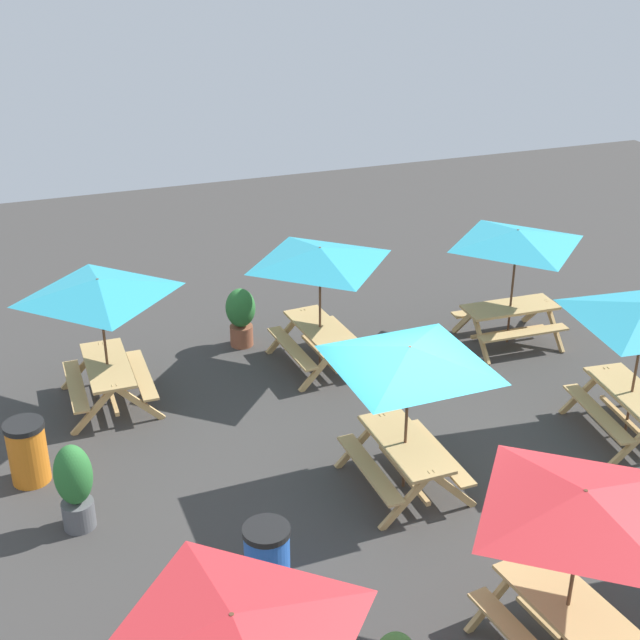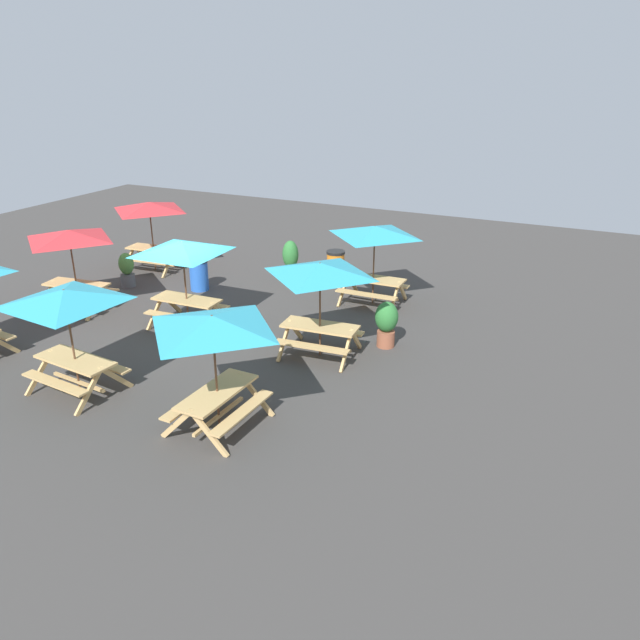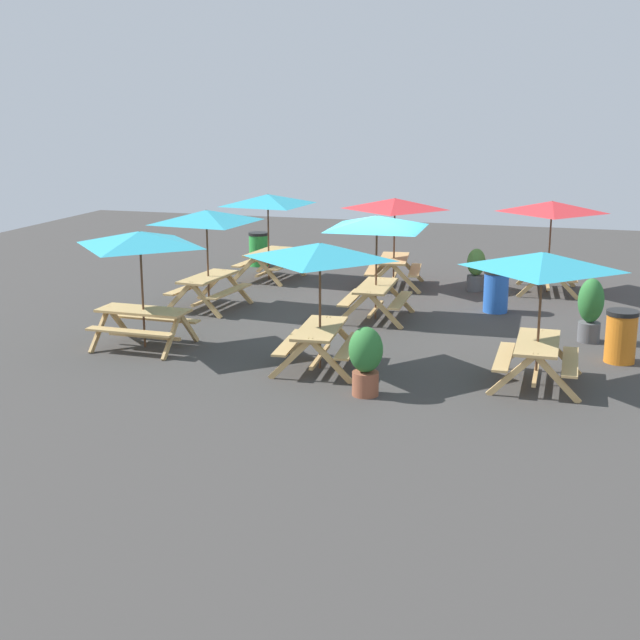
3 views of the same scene
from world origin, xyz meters
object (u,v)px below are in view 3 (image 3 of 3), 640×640
Objects in this scene: picnic_table_0 at (377,230)px; potted_plant_2 at (476,269)px; picnic_table_2 at (320,260)px; picnic_table_1 at (207,223)px; picnic_table_6 at (552,214)px; trash_bin_green at (259,249)px; picnic_table_3 at (140,247)px; potted_plant_1 at (590,308)px; picnic_table_7 at (268,206)px; trash_bin_orange at (621,336)px; picnic_table_4 at (395,210)px; potted_plant_0 at (366,358)px; trash_bin_blue at (496,291)px; picnic_table_5 at (542,270)px.

potted_plant_2 is (-3.62, 1.77, -1.43)m from picnic_table_0.
picnic_table_1 is at bearing -139.62° from picnic_table_2.
picnic_table_0 and picnic_table_2 have the same top height.
picnic_table_6 is 8.52m from trash_bin_green.
picnic_table_3 is 2.15× the size of potted_plant_2.
potted_plant_1 is (0.55, 8.51, -1.30)m from picnic_table_1.
picnic_table_3 is 7.13m from picnic_table_7.
picnic_table_3 reaches higher than trash_bin_orange.
potted_plant_2 is (-0.07, 5.56, -1.43)m from picnic_table_7.
potted_plant_2 reaches higher than trash_bin_orange.
trash_bin_green is at bearing -146.32° from picnic_table_7.
picnic_table_0 is 3.96m from picnic_table_1.
trash_bin_green is (-5.47, -0.79, -1.49)m from picnic_table_1.
picnic_table_0 is 4.78m from potted_plant_1.
picnic_table_4 is at bearing 67.59° from trash_bin_green.
picnic_table_3 is at bearing -48.86° from picnic_table_0.
picnic_table_2 is 7.49m from picnic_table_4.
potted_plant_0 reaches higher than trash_bin_green.
picnic_table_1 is at bearing 93.84° from picnic_table_3.
picnic_table_0 is 2.61× the size of potted_plant_2.
picnic_table_3 is 9.23m from potted_plant_2.
picnic_table_1 is at bearing -135.49° from potted_plant_0.
potted_plant_1 is 1.20× the size of potted_plant_2.
trash_bin_green is 8.23m from trash_bin_blue.
picnic_table_6 reaches higher than trash_bin_orange.
potted_plant_1 is 5.11m from potted_plant_2.
picnic_table_7 is 6.79m from trash_bin_blue.
potted_plant_0 is (9.20, -2.49, -1.35)m from picnic_table_6.
picnic_table_0 is at bearing 173.62° from picnic_table_2.
picnic_table_3 and picnic_table_6 have the same top height.
picnic_table_7 is at bearing -151.11° from potted_plant_0.
picnic_table_7 is 10.08m from potted_plant_0.
trash_bin_green is (-1.35, -8.27, -1.49)m from picnic_table_6.
picnic_table_5 is 3.52m from potted_plant_1.
potted_plant_0 is at bearing 50.14° from picnic_table_1.
picnic_table_0 is at bearing -60.13° from trash_bin_blue.
picnic_table_1 is at bearing -116.33° from picnic_table_5.
picnic_table_3 and picnic_table_7 have the same top height.
picnic_table_0 is 2.18× the size of potted_plant_1.
picnic_table_7 is at bearing -121.92° from trash_bin_orange.
trash_bin_green is at bearing -137.86° from picnic_table_5.
picnic_table_1 is at bearing -90.33° from picnic_table_0.
potted_plant_2 is (-3.73, 5.73, -1.43)m from picnic_table_1.
trash_bin_green is at bearing -118.50° from trash_bin_blue.
picnic_table_2 is (3.84, 3.85, 0.00)m from picnic_table_1.
picnic_table_2 is 2.38× the size of trash_bin_orange.
picnic_table_0 is at bearing 97.20° from picnic_table_1.
picnic_table_0 is at bearing -111.30° from trash_bin_orange.
picnic_table_7 is at bearing -177.04° from picnic_table_1.
potted_plant_0 is at bearing -37.82° from potted_plant_1.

